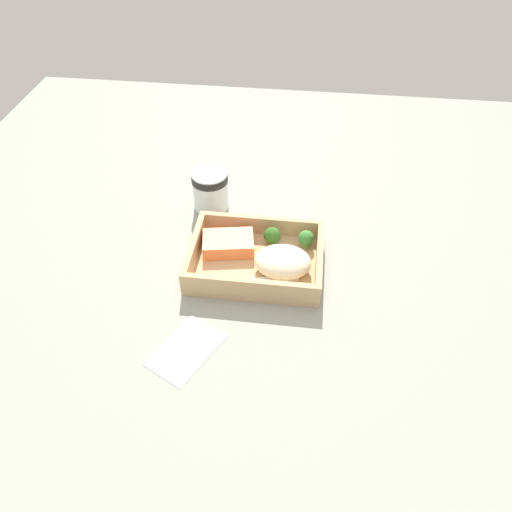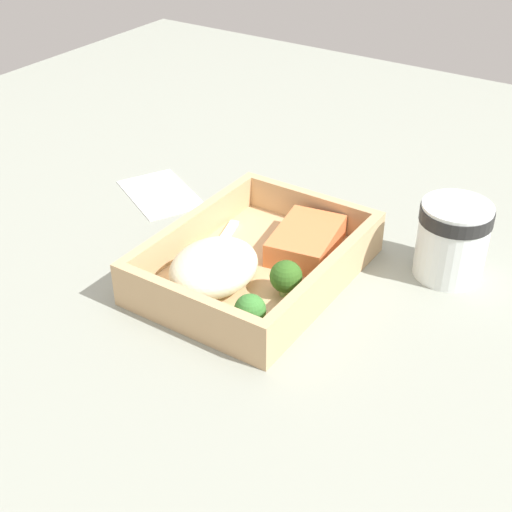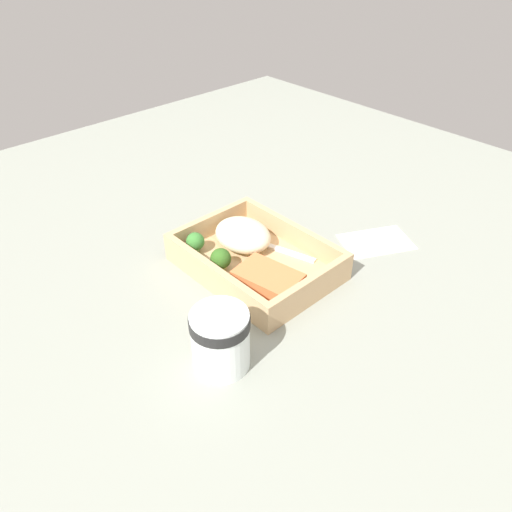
% 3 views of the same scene
% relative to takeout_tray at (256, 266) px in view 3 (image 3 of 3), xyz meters
% --- Properties ---
extents(ground_plane, '(1.60, 1.60, 0.02)m').
position_rel_takeout_tray_xyz_m(ground_plane, '(0.00, 0.00, -0.02)').
color(ground_plane, gray).
extents(takeout_tray, '(0.26, 0.19, 0.01)m').
position_rel_takeout_tray_xyz_m(takeout_tray, '(0.00, 0.00, 0.00)').
color(takeout_tray, tan).
rests_on(takeout_tray, ground_plane).
extents(tray_rim, '(0.26, 0.19, 0.04)m').
position_rel_takeout_tray_xyz_m(tray_rim, '(0.00, 0.00, 0.03)').
color(tray_rim, tan).
rests_on(tray_rim, takeout_tray).
extents(salmon_fillet, '(0.11, 0.08, 0.03)m').
position_rel_takeout_tray_xyz_m(salmon_fillet, '(-0.06, 0.03, 0.02)').
color(salmon_fillet, '#ED7B45').
rests_on(salmon_fillet, takeout_tray).
extents(mashed_potatoes, '(0.11, 0.09, 0.05)m').
position_rel_takeout_tray_xyz_m(mashed_potatoes, '(0.05, -0.02, 0.03)').
color(mashed_potatoes, '#ECE6BF').
rests_on(mashed_potatoes, takeout_tray).
extents(broccoli_floret_1, '(0.04, 0.04, 0.04)m').
position_rel_takeout_tray_xyz_m(broccoli_floret_1, '(0.03, 0.06, 0.03)').
color(broccoli_floret_1, '#84A45C').
rests_on(broccoli_floret_1, takeout_tray).
extents(broccoli_floret_2, '(0.03, 0.03, 0.04)m').
position_rel_takeout_tray_xyz_m(broccoli_floret_2, '(0.10, 0.06, 0.03)').
color(broccoli_floret_2, '#76A55A').
rests_on(broccoli_floret_2, takeout_tray).
extents(fork, '(0.16, 0.06, 0.00)m').
position_rel_takeout_tray_xyz_m(fork, '(0.02, -0.05, 0.01)').
color(fork, white).
rests_on(fork, takeout_tray).
extents(paper_cup, '(0.08, 0.08, 0.09)m').
position_rel_takeout_tray_xyz_m(paper_cup, '(-0.12, 0.18, 0.04)').
color(paper_cup, white).
rests_on(paper_cup, ground_plane).
extents(receipt_slip, '(0.13, 0.15, 0.00)m').
position_rel_takeout_tray_xyz_m(receipt_slip, '(-0.09, -0.22, -0.00)').
color(receipt_slip, white).
rests_on(receipt_slip, ground_plane).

